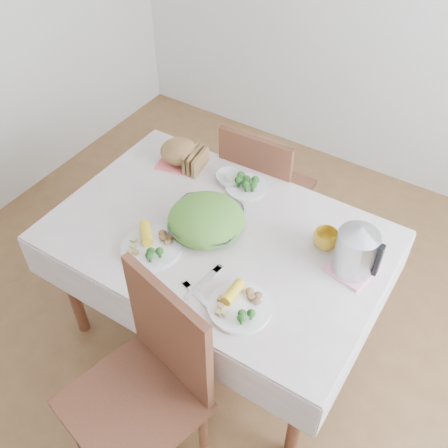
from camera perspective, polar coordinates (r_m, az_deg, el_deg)
The scene contains 18 objects.
floor at distance 2.96m, azimuth -0.55°, elevation -11.44°, with size 3.60×3.60×0.00m, color brown.
dining_table at distance 2.66m, azimuth -0.60°, elevation -6.93°, with size 1.40×0.90×0.75m, color brown.
tablecloth at distance 2.37m, azimuth -0.67°, elevation -1.20°, with size 1.50×1.00×0.01m, color beige.
chair_near at distance 2.24m, azimuth -9.80°, elevation -19.36°, with size 0.47×0.47×1.05m, color brown.
chair_far at distance 3.05m, azimuth 4.82°, elevation 3.67°, with size 0.43×0.43×0.95m, color brown.
salad_bowl at distance 2.36m, azimuth -1.93°, elevation 0.07°, with size 0.33×0.33×0.08m, color white.
dinner_plate_left at distance 2.32m, azimuth -7.88°, elevation -2.58°, with size 0.27×0.27×0.02m, color white.
dinner_plate_right at distance 2.09m, azimuth 1.72°, elevation -9.06°, with size 0.26×0.26×0.02m, color white.
broccoli_plate at distance 2.59m, azimuth 2.46°, elevation 4.05°, with size 0.21×0.21×0.02m, color beige.
napkin at distance 2.77m, azimuth -4.79°, elevation 6.85°, with size 0.21×0.21×0.00m, color #FD6B69.
bread_loaf at distance 2.74m, azimuth -4.86°, elevation 7.77°, with size 0.20×0.19×0.12m, color brown.
fruit_bowl at distance 2.62m, azimuth 0.63°, elevation 5.00°, with size 0.14×0.14×0.04m, color white.
yellow_mug at distance 2.33m, azimuth 11.00°, elevation -1.64°, with size 0.11×0.11×0.09m, color gold.
pink_tray at distance 2.28m, azimuth 13.68°, elevation -4.72°, with size 0.18×0.18×0.01m, color pink.
electric_kettle at distance 2.20m, azimuth 14.17°, elevation -2.80°, with size 0.17×0.17×0.24m, color #B2B5BA.
fork_left at distance 2.34m, azimuth -5.08°, elevation -1.81°, with size 0.02×0.21×0.00m, color silver.
fork_right at distance 2.18m, azimuth -2.30°, elevation -6.37°, with size 0.03×0.22×0.00m, color silver.
knife at distance 2.13m, azimuth -2.67°, elevation -7.98°, with size 0.02×0.20×0.00m, color silver.
Camera 1 is at (0.91, -1.38, 2.46)m, focal length 42.00 mm.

